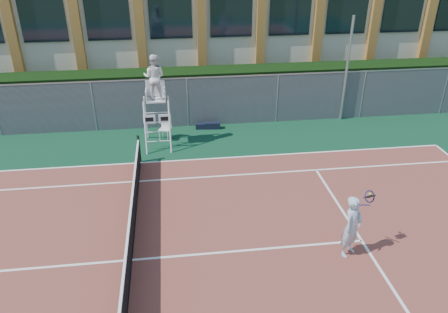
{
  "coord_description": "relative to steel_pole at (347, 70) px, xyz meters",
  "views": [
    {
      "loc": [
        1.3,
        -9.24,
        7.83
      ],
      "look_at": [
        2.86,
        3.0,
        1.39
      ],
      "focal_mm": 35.0,
      "sensor_mm": 36.0,
      "label": 1
    }
  ],
  "objects": [
    {
      "name": "ground",
      "position": [
        -9.04,
        -8.7,
        -2.33
      ],
      "size": [
        120.0,
        120.0,
        0.0
      ],
      "primitive_type": "plane",
      "color": "#233814"
    },
    {
      "name": "apron",
      "position": [
        -9.04,
        -7.7,
        -2.33
      ],
      "size": [
        36.0,
        20.0,
        0.01
      ],
      "primitive_type": "cube",
      "color": "#0D3925",
      "rests_on": "ground"
    },
    {
      "name": "tennis_court",
      "position": [
        -9.04,
        -8.7,
        -2.31
      ],
      "size": [
        23.77,
        10.97,
        0.02
      ],
      "primitive_type": "cube",
      "color": "brown",
      "rests_on": "apron"
    },
    {
      "name": "tennis_net",
      "position": [
        -9.04,
        -8.7,
        -1.8
      ],
      "size": [
        0.1,
        11.3,
        1.1
      ],
      "color": "black",
      "rests_on": "ground"
    },
    {
      "name": "fence",
      "position": [
        -9.04,
        0.1,
        -1.23
      ],
      "size": [
        40.0,
        0.06,
        2.2
      ],
      "primitive_type": null,
      "color": "#595E60",
      "rests_on": "ground"
    },
    {
      "name": "hedge",
      "position": [
        -9.04,
        1.3,
        -1.23
      ],
      "size": [
        40.0,
        1.4,
        2.2
      ],
      "primitive_type": "cube",
      "color": "black",
      "rests_on": "ground"
    },
    {
      "name": "building",
      "position": [
        -9.04,
        9.25,
        1.81
      ],
      "size": [
        45.0,
        10.6,
        8.22
      ],
      "color": "beige",
      "rests_on": "ground"
    },
    {
      "name": "steel_pole",
      "position": [
        0.0,
        0.0,
        0.0
      ],
      "size": [
        0.12,
        0.12,
        4.67
      ],
      "primitive_type": "cylinder",
      "color": "#9EA0A5",
      "rests_on": "ground"
    },
    {
      "name": "umpire_chair",
      "position": [
        -8.33,
        -1.65,
        0.42
      ],
      "size": [
        1.05,
        1.62,
        3.76
      ],
      "color": "white",
      "rests_on": "ground"
    },
    {
      "name": "plastic_chair",
      "position": [
        -8.04,
        -1.12,
        -1.76
      ],
      "size": [
        0.57,
        0.57,
        0.95
      ],
      "color": "silver",
      "rests_on": "apron"
    },
    {
      "name": "sports_bag_near",
      "position": [
        -6.0,
        -0.33,
        -2.18
      ],
      "size": [
        0.69,
        0.33,
        0.29
      ],
      "primitive_type": "cube",
      "rotation": [
        0.0,
        0.0,
        -0.09
      ],
      "color": "black",
      "rests_on": "apron"
    },
    {
      "name": "sports_bag_far",
      "position": [
        -6.43,
        -0.28,
        -2.2
      ],
      "size": [
        0.63,
        0.31,
        0.24
      ],
      "primitive_type": "cube",
      "rotation": [
        0.0,
        0.0,
        -0.08
      ],
      "color": "black",
      "rests_on": "apron"
    },
    {
      "name": "tennis_player",
      "position": [
        -3.23,
        -9.15,
        -1.41
      ],
      "size": [
        1.04,
        0.82,
        1.78
      ],
      "color": "#ABBCCE",
      "rests_on": "tennis_court"
    }
  ]
}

